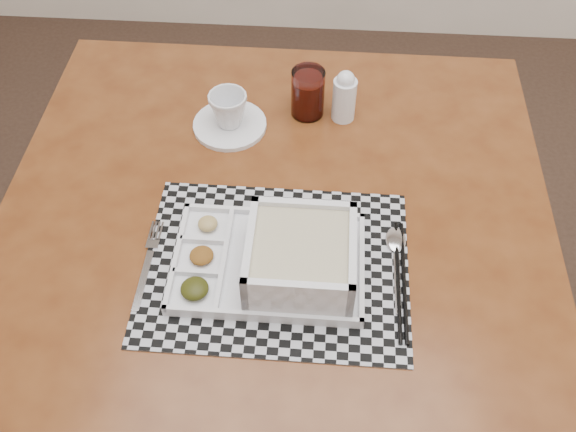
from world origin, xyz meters
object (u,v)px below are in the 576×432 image
object	(u,v)px
juice_glass	(308,94)
creamer_bottle	(344,96)
dining_table	(275,243)
cup	(228,109)
serving_tray	(290,261)

from	to	relation	value
juice_glass	creamer_bottle	size ratio (longest dim) A/B	0.90
dining_table	juice_glass	size ratio (longest dim) A/B	9.76
cup	juice_glass	xyz separation A→B (m)	(0.16, 0.05, 0.00)
dining_table	serving_tray	xyz separation A→B (m)	(0.04, -0.12, 0.12)
dining_table	juice_glass	world-z (taller)	juice_glass
dining_table	creamer_bottle	world-z (taller)	creamer_bottle
serving_tray	juice_glass	bearing A→B (deg)	88.81
cup	creamer_bottle	xyz separation A→B (m)	(0.23, 0.05, 0.01)
serving_tray	creamer_bottle	bearing A→B (deg)	78.39
cup	dining_table	bearing A→B (deg)	-67.41
serving_tray	cup	size ratio (longest dim) A/B	4.13
juice_glass	creamer_bottle	world-z (taller)	creamer_bottle
dining_table	serving_tray	size ratio (longest dim) A/B	3.16
dining_table	juice_glass	bearing A→B (deg)	80.91
dining_table	creamer_bottle	bearing A→B (deg)	66.75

